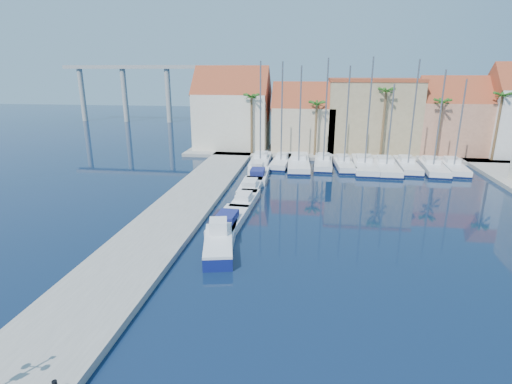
# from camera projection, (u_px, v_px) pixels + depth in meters

# --- Properties ---
(ground) EXTENTS (260.00, 260.00, 0.00)m
(ground) POSITION_uv_depth(u_px,v_px,m) (245.00, 305.00, 23.52)
(ground) COLOR black
(ground) RESTS_ON ground
(quay_west) EXTENTS (6.00, 77.00, 0.50)m
(quay_west) POSITION_uv_depth(u_px,v_px,m) (175.00, 215.00, 37.43)
(quay_west) COLOR gray
(quay_west) RESTS_ON ground
(shore_north) EXTENTS (54.00, 16.00, 0.50)m
(shore_north) POSITION_uv_depth(u_px,v_px,m) (350.00, 150.00, 67.55)
(shore_north) COLOR gray
(shore_north) RESTS_ON ground
(fishing_boat) EXTENTS (3.32, 6.49, 2.17)m
(fishing_boat) POSITION_uv_depth(u_px,v_px,m) (218.00, 243.00, 30.25)
(fishing_boat) COLOR navy
(fishing_boat) RESTS_ON ground
(motorboat_west_0) EXTENTS (2.35, 5.76, 1.40)m
(motorboat_west_0) POSITION_uv_depth(u_px,v_px,m) (224.00, 235.00, 32.24)
(motorboat_west_0) COLOR white
(motorboat_west_0) RESTS_ON ground
(motorboat_west_1) EXTENTS (2.69, 7.30, 1.40)m
(motorboat_west_1) POSITION_uv_depth(u_px,v_px,m) (229.00, 220.00, 35.35)
(motorboat_west_1) COLOR white
(motorboat_west_1) RESTS_ON ground
(motorboat_west_2) EXTENTS (2.30, 6.26, 1.40)m
(motorboat_west_2) POSITION_uv_depth(u_px,v_px,m) (245.00, 200.00, 40.87)
(motorboat_west_2) COLOR white
(motorboat_west_2) RESTS_ON ground
(motorboat_west_3) EXTENTS (2.29, 6.99, 1.40)m
(motorboat_west_3) POSITION_uv_depth(u_px,v_px,m) (251.00, 186.00, 45.76)
(motorboat_west_3) COLOR white
(motorboat_west_3) RESTS_ON ground
(motorboat_west_4) EXTENTS (2.59, 7.50, 1.40)m
(motorboat_west_4) POSITION_uv_depth(u_px,v_px,m) (258.00, 175.00, 50.74)
(motorboat_west_4) COLOR white
(motorboat_west_4) RESTS_ON ground
(motorboat_west_5) EXTENTS (2.43, 6.66, 1.40)m
(motorboat_west_5) POSITION_uv_depth(u_px,v_px,m) (258.00, 167.00, 54.51)
(motorboat_west_5) COLOR white
(motorboat_west_5) RESTS_ON ground
(sailboat_0) EXTENTS (2.98, 10.03, 14.45)m
(sailboat_0) POSITION_uv_depth(u_px,v_px,m) (261.00, 160.00, 58.27)
(sailboat_0) COLOR white
(sailboat_0) RESTS_ON ground
(sailboat_1) EXTENTS (2.80, 8.61, 14.37)m
(sailboat_1) POSITION_uv_depth(u_px,v_px,m) (281.00, 161.00, 57.70)
(sailboat_1) COLOR white
(sailboat_1) RESTS_ON ground
(sailboat_2) EXTENTS (3.59, 11.56, 13.85)m
(sailboat_2) POSITION_uv_depth(u_px,v_px,m) (298.00, 162.00, 57.20)
(sailboat_2) COLOR white
(sailboat_2) RESTS_ON ground
(sailboat_3) EXTENTS (2.67, 9.31, 14.82)m
(sailboat_3) POSITION_uv_depth(u_px,v_px,m) (323.00, 162.00, 57.25)
(sailboat_3) COLOR white
(sailboat_3) RESTS_ON ground
(sailboat_4) EXTENTS (2.99, 9.00, 13.83)m
(sailboat_4) POSITION_uv_depth(u_px,v_px,m) (343.00, 163.00, 56.42)
(sailboat_4) COLOR white
(sailboat_4) RESTS_ON ground
(sailboat_5) EXTENTS (3.32, 11.40, 14.94)m
(sailboat_5) POSITION_uv_depth(u_px,v_px,m) (364.00, 164.00, 55.90)
(sailboat_5) COLOR white
(sailboat_5) RESTS_ON ground
(sailboat_6) EXTENTS (3.12, 10.96, 11.56)m
(sailboat_6) POSITION_uv_depth(u_px,v_px,m) (386.00, 166.00, 55.17)
(sailboat_6) COLOR white
(sailboat_6) RESTS_ON ground
(sailboat_7) EXTENTS (2.89, 9.78, 14.63)m
(sailboat_7) POSITION_uv_depth(u_px,v_px,m) (407.00, 165.00, 55.62)
(sailboat_7) COLOR white
(sailboat_7) RESTS_ON ground
(sailboat_8) EXTENTS (3.52, 10.68, 13.34)m
(sailboat_8) POSITION_uv_depth(u_px,v_px,m) (432.00, 166.00, 54.81)
(sailboat_8) COLOR white
(sailboat_8) RESTS_ON ground
(sailboat_9) EXTENTS (3.21, 9.64, 12.17)m
(sailboat_9) POSITION_uv_depth(u_px,v_px,m) (453.00, 166.00, 54.79)
(sailboat_9) COLOR white
(sailboat_9) RESTS_ON ground
(building_0) EXTENTS (12.30, 9.00, 13.50)m
(building_0) POSITION_uv_depth(u_px,v_px,m) (233.00, 112.00, 67.44)
(building_0) COLOR beige
(building_0) RESTS_ON shore_north
(building_1) EXTENTS (10.30, 8.00, 11.00)m
(building_1) POSITION_uv_depth(u_px,v_px,m) (304.00, 120.00, 66.19)
(building_1) COLOR tan
(building_1) RESTS_ON shore_north
(building_2) EXTENTS (14.20, 10.20, 11.50)m
(building_2) POSITION_uv_depth(u_px,v_px,m) (371.00, 115.00, 65.39)
(building_2) COLOR #98845D
(building_2) RESTS_ON shore_north
(building_3) EXTENTS (10.30, 8.00, 12.00)m
(building_3) POSITION_uv_depth(u_px,v_px,m) (450.00, 119.00, 62.96)
(building_3) COLOR #B2745A
(building_3) RESTS_ON shore_north
(palm_0) EXTENTS (2.60, 2.60, 10.15)m
(palm_0) POSITION_uv_depth(u_px,v_px,m) (251.00, 98.00, 61.42)
(palm_0) COLOR brown
(palm_0) RESTS_ON shore_north
(palm_1) EXTENTS (2.60, 2.60, 9.15)m
(palm_1) POSITION_uv_depth(u_px,v_px,m) (317.00, 105.00, 60.36)
(palm_1) COLOR brown
(palm_1) RESTS_ON shore_north
(palm_2) EXTENTS (2.60, 2.60, 11.15)m
(palm_2) POSITION_uv_depth(u_px,v_px,m) (386.00, 93.00, 58.47)
(palm_2) COLOR brown
(palm_2) RESTS_ON shore_north
(palm_3) EXTENTS (2.60, 2.60, 9.65)m
(palm_3) POSITION_uv_depth(u_px,v_px,m) (442.00, 104.00, 57.82)
(palm_3) COLOR brown
(palm_3) RESTS_ON shore_north
(palm_4) EXTENTS (2.60, 2.60, 10.65)m
(palm_4) POSITION_uv_depth(u_px,v_px,m) (502.00, 97.00, 56.47)
(palm_4) COLOR brown
(palm_4) RESTS_ON shore_north
(viaduct) EXTENTS (48.00, 2.20, 14.45)m
(viaduct) POSITION_uv_depth(u_px,v_px,m) (149.00, 82.00, 103.36)
(viaduct) COLOR #9E9E99
(viaduct) RESTS_ON ground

